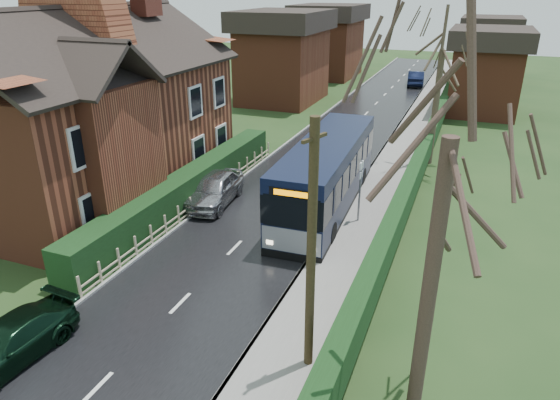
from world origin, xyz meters
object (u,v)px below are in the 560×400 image
at_px(car_green, 8,343).
at_px(telegraph_pole, 311,253).
at_px(bus, 326,176).
at_px(car_silver, 215,189).
at_px(brick_house, 89,106).
at_px(bus_stop_sign, 360,183).

height_order(car_green, telegraph_pole, telegraph_pole).
distance_m(bus, car_silver, 5.27).
bearing_deg(telegraph_pole, car_green, -142.28).
xyz_separation_m(brick_house, car_green, (5.83, -10.78, -3.79)).
distance_m(bus, telegraph_pole, 10.78).
distance_m(brick_house, telegraph_pole, 15.74).
relative_size(brick_house, car_silver, 3.39).
distance_m(car_green, telegraph_pole, 8.69).
bearing_deg(car_silver, telegraph_pole, -55.35).
relative_size(bus_stop_sign, telegraph_pole, 0.41).
distance_m(car_green, bus_stop_sign, 13.90).
distance_m(bus, car_green, 14.06).
height_order(car_silver, telegraph_pole, telegraph_pole).
bearing_deg(car_green, car_silver, 93.98).
height_order(bus, car_silver, bus).
relative_size(car_silver, bus_stop_sign, 1.51).
xyz_separation_m(bus, car_green, (-5.10, -13.07, -1.00)).
bearing_deg(telegraph_pole, car_silver, 148.46).
bearing_deg(telegraph_pole, bus_stop_sign, 112.81).
distance_m(brick_house, bus, 11.52).
bearing_deg(bus_stop_sign, telegraph_pole, -83.97).
distance_m(brick_house, bus_stop_sign, 13.03).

